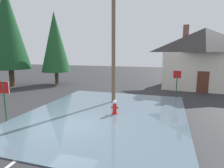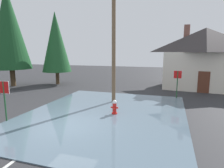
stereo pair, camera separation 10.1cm
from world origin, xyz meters
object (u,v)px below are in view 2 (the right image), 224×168
Objects in this scene: fire_hydrant at (115,107)px; stop_sign_far at (177,79)px; stop_sign_near at (4,93)px; pine_tree_mid_left at (56,42)px; utility_pole at (114,45)px; pine_tree_tall_left at (8,28)px; house at (204,57)px.

stop_sign_far is (3.68, 5.42, 1.16)m from fire_hydrant.
pine_tree_mid_left is (-4.29, 11.52, 3.25)m from stop_sign_near.
stop_sign_near is 0.28× the size of utility_pole.
stop_sign_near is 12.72m from pine_tree_mid_left.
utility_pole is (4.40, 5.67, 2.64)m from stop_sign_near.
stop_sign_far is 17.89m from pine_tree_tall_left.
stop_sign_near is at bearing -69.57° from pine_tree_mid_left.
house is at bearing 50.13° from stop_sign_near.
utility_pole is at bearing 52.20° from stop_sign_near.
pine_tree_mid_left reaches higher than utility_pole.
utility_pole is 0.76× the size of pine_tree_tall_left.
house is at bearing 64.70° from stop_sign_far.
pine_tree_tall_left is at bearing -146.82° from pine_tree_mid_left.
utility_pole is at bearing -131.23° from house.
pine_tree_tall_left reaches higher than pine_tree_mid_left.
stop_sign_near is 0.21× the size of pine_tree_tall_left.
house is 20.75m from pine_tree_tall_left.
fire_hydrant is 0.08× the size of pine_tree_tall_left.
stop_sign_near is at bearing -47.11° from pine_tree_tall_left.
house is (7.23, 8.24, -1.03)m from utility_pole.
fire_hydrant is at bearing -124.17° from stop_sign_far.
stop_sign_far is 0.28× the size of pine_tree_mid_left.
stop_sign_near is at bearing -129.87° from house.
fire_hydrant is at bearing 28.69° from stop_sign_near.
fire_hydrant is 6.66m from stop_sign_far.
stop_sign_near is 7.65m from utility_pole.
pine_tree_tall_left is 1.30× the size of pine_tree_mid_left.
utility_pole is at bearing -149.94° from stop_sign_far.
utility_pole is 5.91m from stop_sign_far.
utility_pole is 11.01m from house.
stop_sign_far is at bearing 42.83° from stop_sign_near.
stop_sign_near is at bearing -151.31° from fire_hydrant.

